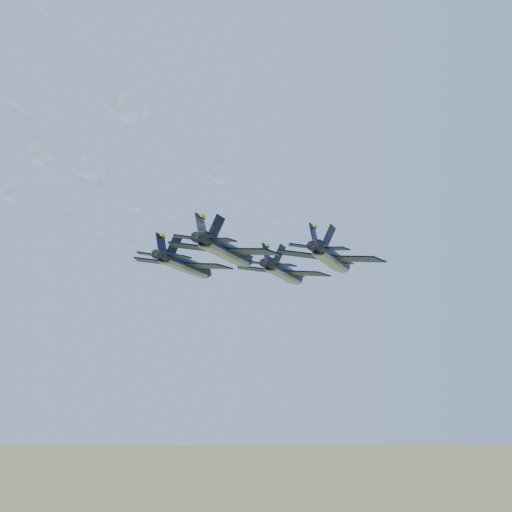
{
  "coord_description": "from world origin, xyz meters",
  "views": [
    {
      "loc": [
        1.52,
        -99.99,
        93.31
      ],
      "look_at": [
        0.64,
        5.69,
        108.92
      ],
      "focal_mm": 55.0,
      "sensor_mm": 36.0,
      "label": 1
    }
  ],
  "objects_px": {
    "jet_lead": "(285,272)",
    "jet_left": "(186,265)",
    "jet_slot": "(227,251)",
    "jet_right": "(332,258)"
  },
  "relations": [
    {
      "from": "jet_lead",
      "to": "jet_right",
      "type": "relative_size",
      "value": 1.0
    },
    {
      "from": "jet_lead",
      "to": "jet_left",
      "type": "height_order",
      "value": "same"
    },
    {
      "from": "jet_lead",
      "to": "jet_slot",
      "type": "height_order",
      "value": "same"
    },
    {
      "from": "jet_right",
      "to": "jet_slot",
      "type": "xyz_separation_m",
      "value": [
        -13.34,
        -6.25,
        0.0
      ]
    },
    {
      "from": "jet_left",
      "to": "jet_right",
      "type": "relative_size",
      "value": 1.0
    },
    {
      "from": "jet_lead",
      "to": "jet_left",
      "type": "relative_size",
      "value": 1.0
    },
    {
      "from": "jet_lead",
      "to": "jet_slot",
      "type": "xyz_separation_m",
      "value": [
        -7.61,
        -21.0,
        0.0
      ]
    },
    {
      "from": "jet_left",
      "to": "jet_slot",
      "type": "distance_m",
      "value": 14.21
    },
    {
      "from": "jet_left",
      "to": "jet_slot",
      "type": "bearing_deg",
      "value": -45.72
    },
    {
      "from": "jet_slot",
      "to": "jet_right",
      "type": "bearing_deg",
      "value": 43.49
    }
  ]
}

